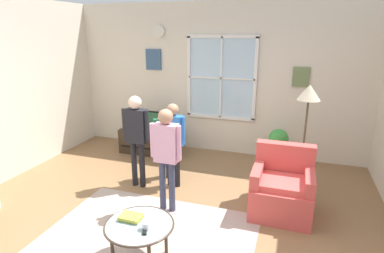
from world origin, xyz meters
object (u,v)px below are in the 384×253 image
object	(u,v)px
remote_near_books	(145,230)
person_blue_shirt	(173,136)
coffee_table	(139,227)
floor_lamp	(308,103)
person_black_shirt	(136,131)
tv_stand	(150,141)
person_green_shirt	(164,136)
armchair	(282,189)
person_pink_shirt	(166,149)
book_stack	(131,217)
cup	(146,226)
potted_plant_by_window	(278,145)
television	(149,120)

from	to	relation	value
remote_near_books	person_blue_shirt	bearing A→B (deg)	102.83
coffee_table	floor_lamp	xyz separation A→B (m)	(1.54, 2.20, 0.91)
person_blue_shirt	person_black_shirt	bearing A→B (deg)	-161.34
person_blue_shirt	person_black_shirt	distance (m)	0.54
tv_stand	person_blue_shirt	world-z (taller)	person_blue_shirt
person_green_shirt	remote_near_books	bearing A→B (deg)	-72.00
tv_stand	floor_lamp	world-z (taller)	floor_lamp
person_blue_shirt	armchair	bearing A→B (deg)	-8.54
armchair	remote_near_books	bearing A→B (deg)	-128.21
person_black_shirt	person_pink_shirt	size ratio (longest dim) A/B	1.02
tv_stand	book_stack	world-z (taller)	book_stack
person_black_shirt	floor_lamp	xyz separation A→B (m)	(2.35, 0.69, 0.44)
book_stack	cup	distance (m)	0.24
cup	floor_lamp	bearing A→B (deg)	57.45
armchair	coffee_table	bearing A→B (deg)	-132.19
person_green_shirt	potted_plant_by_window	distance (m)	1.99
person_pink_shirt	cup	bearing A→B (deg)	-78.06
potted_plant_by_window	floor_lamp	world-z (taller)	floor_lamp
tv_stand	book_stack	size ratio (longest dim) A/B	5.08
remote_near_books	person_pink_shirt	xyz separation A→B (m)	(-0.23, 1.10, 0.41)
person_blue_shirt	person_green_shirt	bearing A→B (deg)	136.72
coffee_table	remote_near_books	size ratio (longest dim) A/B	5.06
coffee_table	potted_plant_by_window	bearing A→B (deg)	68.36
person_green_shirt	potted_plant_by_window	size ratio (longest dim) A/B	1.64
television	coffee_table	size ratio (longest dim) A/B	0.73
person_green_shirt	person_black_shirt	bearing A→B (deg)	-122.85
television	remote_near_books	world-z (taller)	television
tv_stand	person_green_shirt	xyz separation A→B (m)	(0.70, -0.91, 0.47)
tv_stand	remote_near_books	world-z (taller)	tv_stand
person_black_shirt	television	bearing A→B (deg)	108.48
cup	person_black_shirt	world-z (taller)	person_black_shirt
armchair	cup	distance (m)	1.92
coffee_table	floor_lamp	size ratio (longest dim) A/B	0.45
coffee_table	floor_lamp	world-z (taller)	floor_lamp
potted_plant_by_window	floor_lamp	distance (m)	1.22
remote_near_books	floor_lamp	distance (m)	2.84
tv_stand	television	world-z (taller)	television
television	person_black_shirt	xyz separation A→B (m)	(0.44, -1.32, 0.21)
coffee_table	floor_lamp	bearing A→B (deg)	55.02
potted_plant_by_window	floor_lamp	xyz separation A→B (m)	(0.39, -0.70, 0.92)
remote_near_books	person_pink_shirt	bearing A→B (deg)	101.62
floor_lamp	person_pink_shirt	bearing A→B (deg)	-144.36
book_stack	person_blue_shirt	world-z (taller)	person_blue_shirt
potted_plant_by_window	tv_stand	bearing A→B (deg)	-178.23
floor_lamp	cup	bearing A→B (deg)	-122.55
person_green_shirt	person_black_shirt	size ratio (longest dim) A/B	0.80
tv_stand	television	bearing A→B (deg)	-90.00
tv_stand	coffee_table	distance (m)	3.10
cup	remote_near_books	size ratio (longest dim) A/B	0.60
television	person_blue_shirt	bearing A→B (deg)	-50.32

